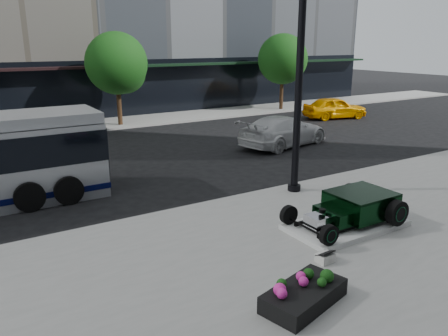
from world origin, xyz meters
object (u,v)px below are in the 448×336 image
lamppost (299,81)px  white_sedan (284,131)px  hot_rod (355,206)px  flower_planter (304,294)px  yellow_taxi (335,108)px

lamppost → white_sedan: (4.41, 6.04, -3.15)m
hot_rod → flower_planter: bearing=-150.1°
flower_planter → white_sedan: size_ratio=0.37×
flower_planter → yellow_taxi: size_ratio=0.45×
white_sedan → yellow_taxi: size_ratio=1.21×
lamppost → flower_planter: (-4.40, -5.48, -3.59)m
yellow_taxi → white_sedan: bearing=133.6°
lamppost → white_sedan: 8.12m
hot_rod → lamppost: bearing=80.9°
lamppost → yellow_taxi: 16.96m
hot_rod → lamppost: size_ratio=0.39×
lamppost → yellow_taxi: bearing=40.0°
white_sedan → yellow_taxi: bearing=-72.6°
lamppost → yellow_taxi: (12.77, 10.71, -3.17)m
yellow_taxi → lamppost: bearing=144.4°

